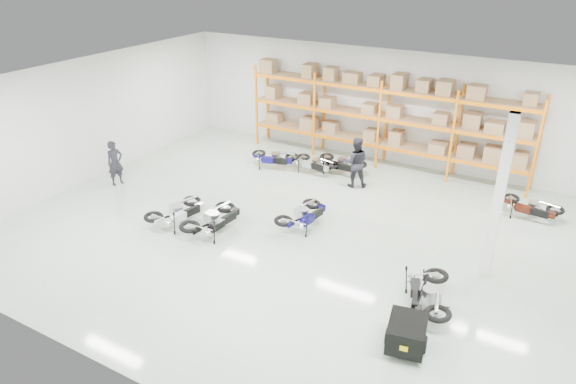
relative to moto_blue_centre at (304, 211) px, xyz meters
The scene contains 14 objects.
room 1.77m from the moto_blue_centre, 52.19° to the right, with size 18.00×18.00×18.00m.
pallet_rack 6.35m from the moto_blue_centre, 87.49° to the left, with size 11.28×0.98×3.62m.
structural_column 5.73m from the moto_blue_centre, ahead, with size 0.25×0.25×4.50m, color white.
moto_blue_centre is the anchor object (origin of this frame).
moto_silver_left 3.99m from the moto_blue_centre, 153.37° to the right, with size 0.79×1.79×1.09m, color silver, non-canonical shape.
moto_black_far_left 2.79m from the moto_blue_centre, 143.19° to the right, with size 0.83×1.88×1.15m, color black, non-canonical shape.
moto_touring_right 4.97m from the moto_blue_centre, 25.14° to the right, with size 0.82×1.84×1.12m, color black, non-canonical shape.
trailer 5.83m from the moto_blue_centre, 39.50° to the right, with size 0.98×1.75×0.71m.
moto_back_a 4.99m from the moto_blue_centre, 131.59° to the left, with size 0.74×1.67×1.02m, color navy, non-canonical shape.
moto_back_b 4.37m from the moto_blue_centre, 112.41° to the left, with size 0.71×1.61×0.98m, color #AAAEB4, non-canonical shape.
moto_back_c 4.55m from the moto_blue_centre, 99.63° to the left, with size 0.77×1.73×1.06m, color black, non-canonical shape.
moto_back_d 7.41m from the moto_blue_centre, 34.12° to the left, with size 0.73×1.65×1.01m, color #3A130B, non-canonical shape.
person_left 7.56m from the moto_blue_centre, behind, with size 0.61×0.40×1.67m, color black.
person_back 3.66m from the moto_blue_centre, 86.85° to the left, with size 0.91×0.71×1.87m, color black.
Camera 1 is at (6.27, -12.22, 8.00)m, focal length 32.00 mm.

